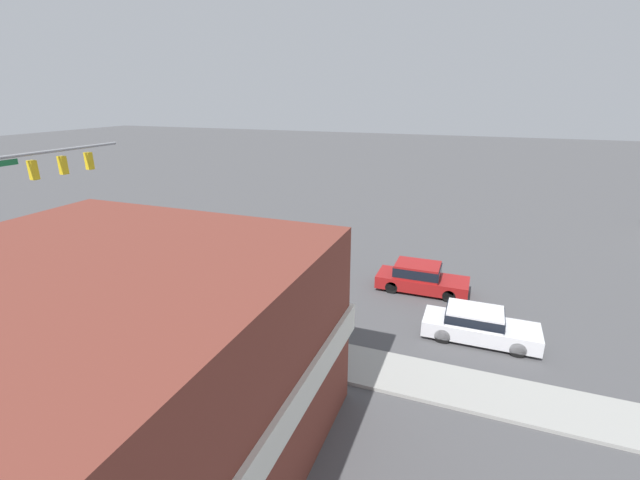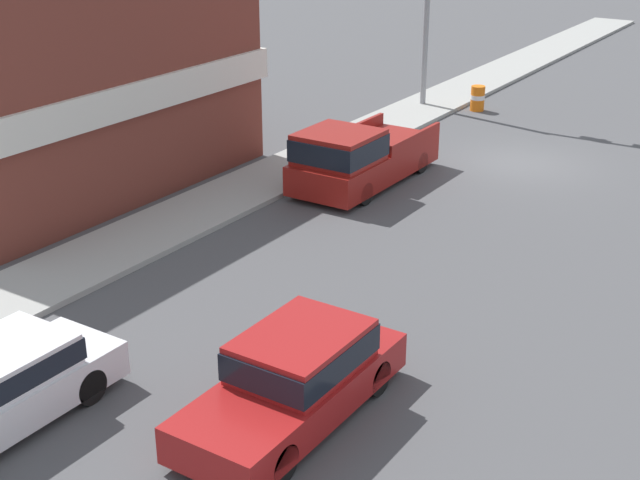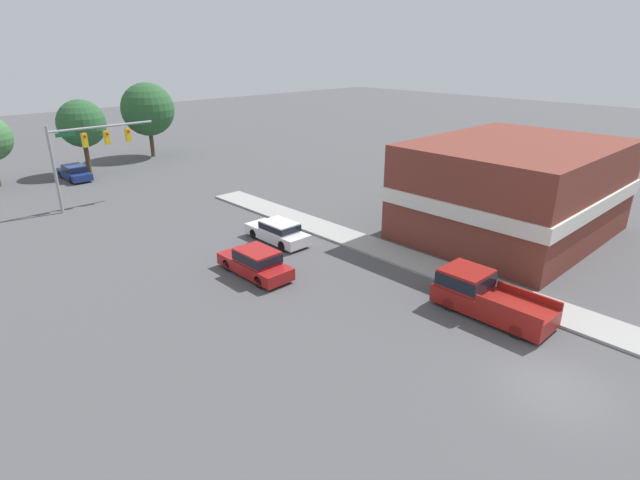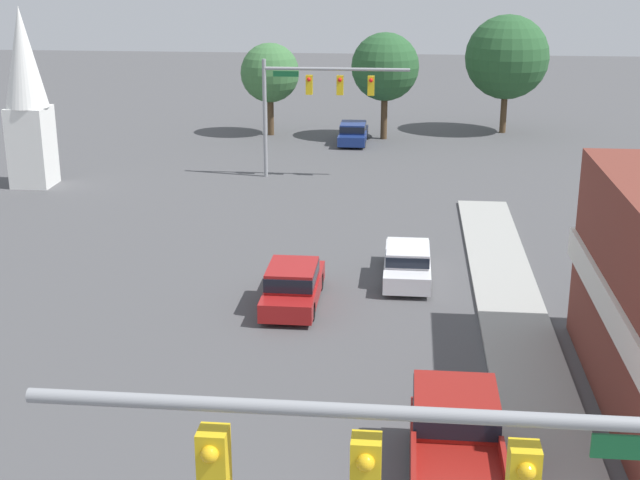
{
  "view_description": "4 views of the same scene",
  "coord_description": "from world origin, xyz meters",
  "px_view_note": "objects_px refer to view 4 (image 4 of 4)",
  "views": [
    {
      "loc": [
        19.47,
        18.04,
        10.02
      ],
      "look_at": [
        -0.41,
        10.5,
        2.8
      ],
      "focal_mm": 24.0,
      "sensor_mm": 36.0,
      "label": 1
    },
    {
      "loc": [
        -9.53,
        26.3,
        8.78
      ],
      "look_at": [
        -1.26,
        13.65,
        2.42
      ],
      "focal_mm": 50.0,
      "sensor_mm": 36.0,
      "label": 2
    },
    {
      "loc": [
        -16.88,
        -5.0,
        11.99
      ],
      "look_at": [
        -0.89,
        11.7,
        2.88
      ],
      "focal_mm": 28.0,
      "sensor_mm": 36.0,
      "label": 3
    },
    {
      "loc": [
        1.86,
        -13.92,
        12.05
      ],
      "look_at": [
        -0.93,
        14.02,
        2.99
      ],
      "focal_mm": 50.0,
      "sensor_mm": 36.0,
      "label": 4
    }
  ],
  "objects_px": {
    "car_oncoming": "(407,261)",
    "car_distant": "(353,132)",
    "pickup_truck_parked": "(456,446)",
    "car_lead": "(293,284)"
  },
  "relations": [
    {
      "from": "car_oncoming",
      "to": "car_distant",
      "type": "bearing_deg",
      "value": -81.73
    },
    {
      "from": "car_distant",
      "to": "pickup_truck_parked",
      "type": "bearing_deg",
      "value": -82.84
    },
    {
      "from": "car_oncoming",
      "to": "car_distant",
      "type": "distance_m",
      "value": 26.02
    },
    {
      "from": "pickup_truck_parked",
      "to": "car_distant",
      "type": "bearing_deg",
      "value": 97.16
    },
    {
      "from": "car_lead",
      "to": "car_oncoming",
      "type": "xyz_separation_m",
      "value": [
        4.06,
        3.03,
        -0.06
      ]
    },
    {
      "from": "car_oncoming",
      "to": "pickup_truck_parked",
      "type": "relative_size",
      "value": 0.86
    },
    {
      "from": "car_lead",
      "to": "car_oncoming",
      "type": "relative_size",
      "value": 1.0
    },
    {
      "from": "car_oncoming",
      "to": "pickup_truck_parked",
      "type": "bearing_deg",
      "value": 95.08
    },
    {
      "from": "car_oncoming",
      "to": "pickup_truck_parked",
      "type": "distance_m",
      "value": 13.85
    },
    {
      "from": "car_lead",
      "to": "car_oncoming",
      "type": "height_order",
      "value": "car_lead"
    }
  ]
}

